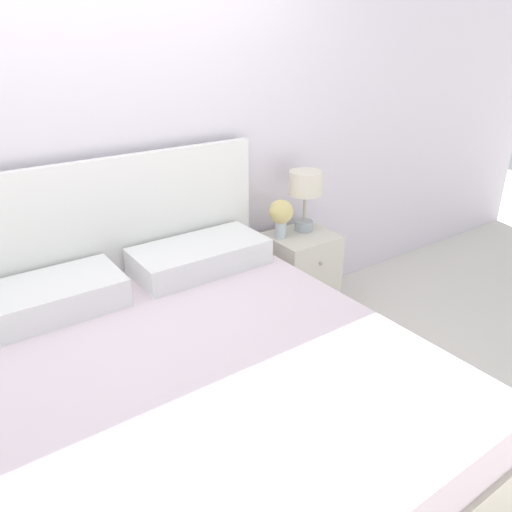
{
  "coord_description": "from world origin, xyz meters",
  "views": [
    {
      "loc": [
        -0.76,
        -2.42,
        1.78
      ],
      "look_at": [
        0.59,
        -0.53,
        0.72
      ],
      "focal_mm": 35.0,
      "sensor_mm": 36.0,
      "label": 1
    }
  ],
  "objects_px": {
    "nightstand": "(300,276)",
    "table_lamp": "(305,188)",
    "flower_vase": "(281,214)",
    "bed": "(194,401)"
  },
  "relations": [
    {
      "from": "nightstand",
      "to": "flower_vase",
      "type": "bearing_deg",
      "value": 162.3
    },
    {
      "from": "nightstand",
      "to": "table_lamp",
      "type": "distance_m",
      "value": 0.58
    },
    {
      "from": "bed",
      "to": "nightstand",
      "type": "xyz_separation_m",
      "value": [
        1.17,
        0.69,
        -0.03
      ]
    },
    {
      "from": "table_lamp",
      "to": "flower_vase",
      "type": "bearing_deg",
      "value": -177.09
    },
    {
      "from": "table_lamp",
      "to": "flower_vase",
      "type": "relative_size",
      "value": 1.6
    },
    {
      "from": "nightstand",
      "to": "table_lamp",
      "type": "xyz_separation_m",
      "value": [
        0.06,
        0.05,
        0.58
      ]
    },
    {
      "from": "bed",
      "to": "table_lamp",
      "type": "xyz_separation_m",
      "value": [
        1.23,
        0.74,
        0.55
      ]
    },
    {
      "from": "nightstand",
      "to": "table_lamp",
      "type": "relative_size",
      "value": 1.51
    },
    {
      "from": "bed",
      "to": "flower_vase",
      "type": "height_order",
      "value": "bed"
    },
    {
      "from": "bed",
      "to": "table_lamp",
      "type": "distance_m",
      "value": 1.54
    }
  ]
}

